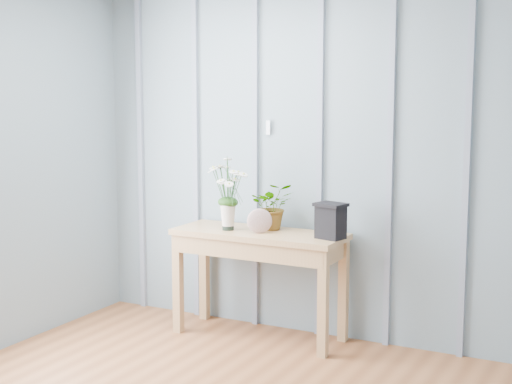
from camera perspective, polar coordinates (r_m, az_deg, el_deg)
The scene contains 6 objects.
room_shell at distance 4.08m, azimuth 0.75°, elevation 11.03°, with size 4.00×4.50×2.50m.
sideboard at distance 5.42m, azimuth 0.24°, elevation -4.06°, with size 1.20×0.45×0.75m.
daisy_vase at distance 5.40m, azimuth -2.06°, elevation 0.53°, with size 0.36×0.27×0.51m.
spider_plant at distance 5.44m, azimuth 1.18°, elevation -1.03°, with size 0.30×0.26×0.33m, color #153A10.
felt_disc_vessel at distance 5.31m, azimuth 0.26°, elevation -2.12°, with size 0.17×0.05×0.17m, color brown.
carved_box at distance 5.15m, azimuth 5.45°, elevation -2.07°, with size 0.22×0.19×0.24m.
Camera 1 is at (1.83, -2.72, 1.78)m, focal length 55.00 mm.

